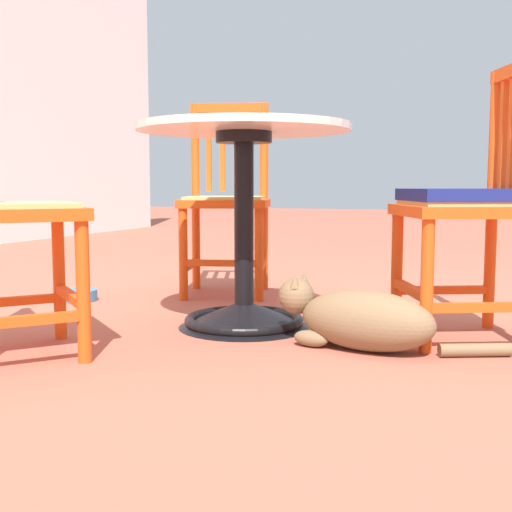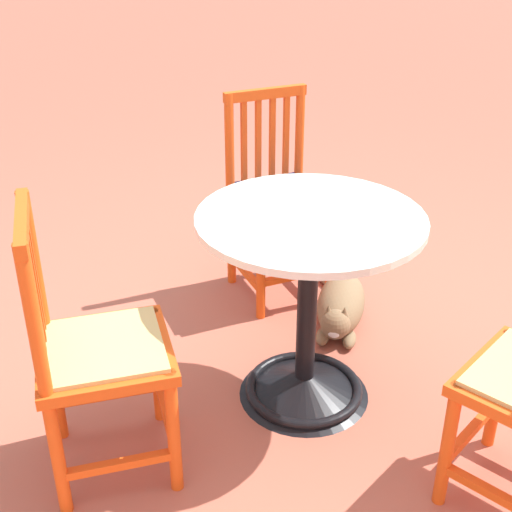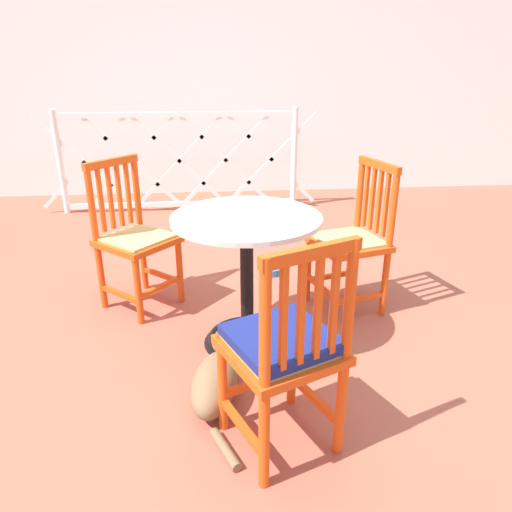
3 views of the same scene
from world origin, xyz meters
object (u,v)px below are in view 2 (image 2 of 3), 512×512
object	(u,v)px
orange_chair_tucked_in	(279,201)
tabby_cat	(340,308)
orange_chair_at_corner	(95,354)
cafe_table	(306,330)

from	to	relation	value
orange_chair_tucked_in	tabby_cat	xyz separation A→B (m)	(-0.26, 0.32, -0.35)
orange_chair_at_corner	tabby_cat	world-z (taller)	orange_chair_at_corner
orange_chair_tucked_in	tabby_cat	world-z (taller)	orange_chair_tucked_in
cafe_table	orange_chair_tucked_in	world-z (taller)	orange_chair_tucked_in
cafe_table	tabby_cat	distance (m)	0.52
cafe_table	tabby_cat	bearing A→B (deg)	-111.26
cafe_table	tabby_cat	xyz separation A→B (m)	(-0.17, -0.45, -0.19)
cafe_table	orange_chair_tucked_in	xyz separation A→B (m)	(0.08, -0.77, 0.16)
cafe_table	tabby_cat	world-z (taller)	cafe_table
orange_chair_tucked_in	tabby_cat	size ratio (longest dim) A/B	1.22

